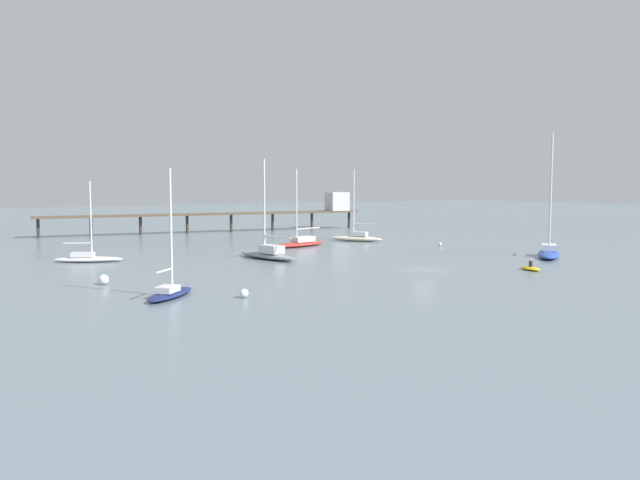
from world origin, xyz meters
The scene contains 12 objects.
ground_plane centered at (0.00, 0.00, 0.00)m, with size 400.00×400.00×0.00m, color slate.
pier centered at (10.22, 56.16, 3.95)m, with size 57.30×9.80×6.93m.
sailboat_blue centered at (19.97, 0.97, 0.77)m, with size 8.57×7.66×14.50m.
sailboat_gray centered at (-9.21, 16.42, 0.71)m, with size 4.08×9.92×11.46m.
sailboat_cream centered at (12.46, 29.93, 0.66)m, with size 6.50×7.79×10.74m.
sailboat_red centered at (1.10, 27.15, 0.64)m, with size 9.23×4.30×10.60m.
sailboat_navy centered at (-26.96, -2.07, 0.57)m, with size 5.89×5.94×9.86m.
sailboat_white centered at (-27.47, 24.47, 0.53)m, with size 7.67×5.09×8.93m.
dinghy_yellow centered at (8.91, -5.83, 0.21)m, with size 1.70×2.83×1.14m.
mooring_buoy_near centered at (-29.79, 6.96, 0.44)m, with size 0.88×0.88×0.88m, color silver.
mooring_buoy_inner centered at (-22.19, -5.14, 0.35)m, with size 0.69×0.69×0.69m, color silver.
mooring_buoy_mid centered at (17.92, 17.57, 0.27)m, with size 0.54×0.54×0.54m, color silver.
Camera 1 is at (-42.69, -49.78, 8.73)m, focal length 36.43 mm.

